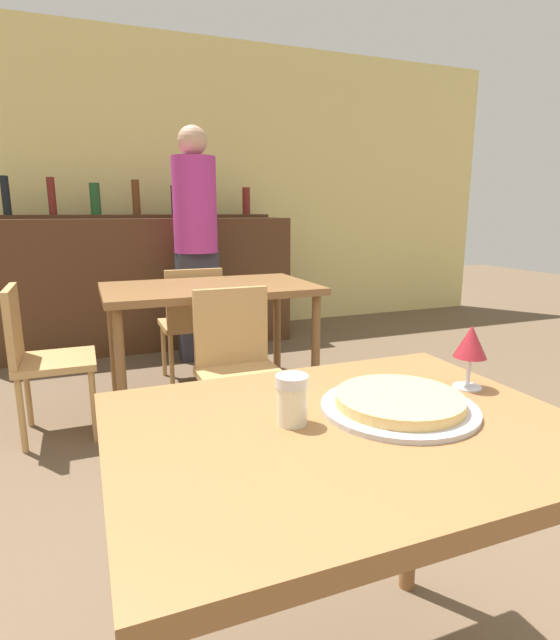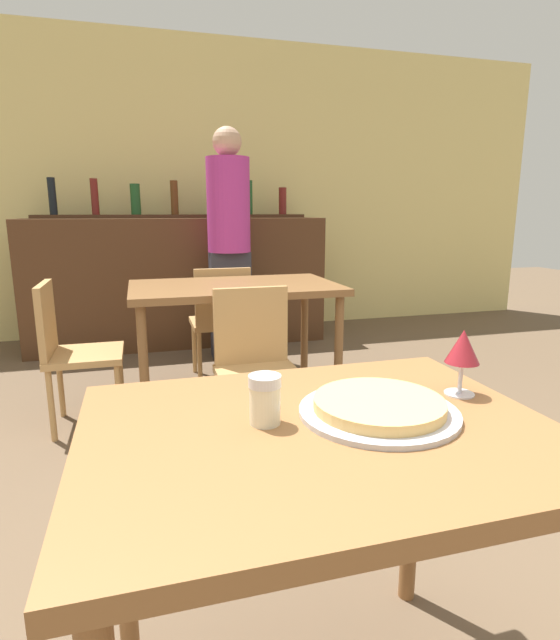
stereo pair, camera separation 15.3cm
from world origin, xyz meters
TOP-DOWN VIEW (x-y plane):
  - wall_back at (0.00, 4.18)m, footprint 8.00×0.05m
  - dining_table_near at (0.00, 0.00)m, footprint 0.96×0.74m
  - dining_table_far at (0.19, 1.97)m, footprint 1.20×0.74m
  - bar_counter at (0.00, 3.68)m, footprint 2.60×0.56m
  - bar_back_shelf at (0.02, 3.82)m, footprint 2.39×0.24m
  - chair_far_side_front at (0.19, 1.43)m, footprint 0.40×0.40m
  - chair_far_side_back at (0.19, 2.51)m, footprint 0.40×0.40m
  - chair_far_side_left at (-0.73, 1.97)m, footprint 0.40×0.40m
  - pizza_tray at (0.14, 0.02)m, footprint 0.34×0.34m
  - cheese_shaker at (-0.11, 0.04)m, footprint 0.07×0.07m
  - person_standing at (0.36, 3.10)m, footprint 0.34×0.34m
  - wine_glass at (0.38, 0.07)m, footprint 0.08×0.08m

SIDE VIEW (x-z plane):
  - chair_far_side_front at x=0.19m, z-range 0.06..0.89m
  - chair_far_side_back at x=0.19m, z-range 0.06..0.89m
  - chair_far_side_left at x=-0.73m, z-range 0.06..0.89m
  - bar_counter at x=0.00m, z-range 0.00..1.13m
  - dining_table_near at x=0.00m, z-range 0.29..1.06m
  - dining_table_far at x=0.19m, z-range 0.30..1.08m
  - pizza_tray at x=0.14m, z-range 0.77..0.80m
  - cheese_shaker at x=-0.11m, z-range 0.77..0.88m
  - wine_glass at x=0.38m, z-range 0.80..0.96m
  - person_standing at x=0.36m, z-range 0.09..1.92m
  - bar_back_shelf at x=0.02m, z-range 1.04..1.38m
  - wall_back at x=0.00m, z-range 0.00..2.80m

